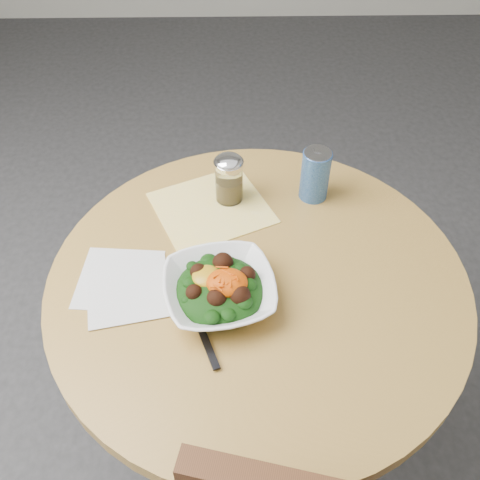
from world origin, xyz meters
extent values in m
plane|color=#2C2C2F|center=(0.00, 0.00, 0.00)|extent=(6.00, 6.00, 0.00)
cylinder|color=black|center=(0.00, 0.00, 0.01)|extent=(0.52, 0.52, 0.03)
cylinder|color=black|center=(0.00, 0.00, 0.35)|extent=(0.10, 0.10, 0.71)
cylinder|color=#C49246|center=(0.00, 0.00, 0.73)|extent=(0.90, 0.90, 0.04)
cube|color=yellow|center=(-0.10, 0.21, 0.75)|extent=(0.33, 0.32, 0.00)
cube|color=silver|center=(-0.30, 0.00, 0.75)|extent=(0.18, 0.18, 0.00)
cube|color=silver|center=(-0.27, -0.04, 0.75)|extent=(0.20, 0.20, 0.00)
imported|color=white|center=(-0.08, -0.06, 0.78)|extent=(0.26, 0.26, 0.06)
ellipsoid|color=black|center=(-0.08, -0.06, 0.78)|extent=(0.18, 0.18, 0.06)
ellipsoid|color=#BF8A13|center=(-0.11, -0.04, 0.81)|extent=(0.06, 0.06, 0.02)
ellipsoid|color=#D25204|center=(-0.07, -0.06, 0.81)|extent=(0.08, 0.07, 0.04)
cube|color=black|center=(-0.11, -0.16, 0.76)|extent=(0.06, 0.13, 0.00)
cube|color=black|center=(-0.14, -0.06, 0.76)|extent=(0.05, 0.08, 0.00)
cylinder|color=silver|center=(-0.06, 0.25, 0.80)|extent=(0.07, 0.07, 0.10)
cylinder|color=olive|center=(-0.06, 0.25, 0.78)|extent=(0.06, 0.06, 0.06)
cylinder|color=white|center=(-0.06, 0.25, 0.86)|extent=(0.07, 0.07, 0.01)
ellipsoid|color=white|center=(-0.06, 0.25, 0.86)|extent=(0.07, 0.07, 0.03)
cylinder|color=navy|center=(0.15, 0.26, 0.81)|extent=(0.07, 0.07, 0.13)
cylinder|color=silver|center=(0.15, 0.26, 0.88)|extent=(0.07, 0.07, 0.00)
cube|color=silver|center=(0.15, 0.27, 0.88)|extent=(0.01, 0.02, 0.00)
camera|label=1|loc=(-0.05, -0.73, 1.63)|focal=40.00mm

